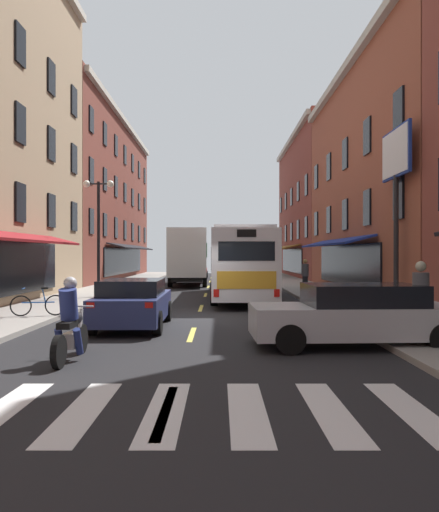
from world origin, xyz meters
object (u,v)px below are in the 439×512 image
Objects in this scene: transit_bus at (238,263)px; street_lamp_twin at (98,232)px; sedan_far at (196,271)px; bicycle_near at (38,304)px; box_truck at (188,257)px; pedestrian_far at (305,275)px; billboard_sign at (396,173)px; sedan_mid at (133,303)px; motorcycle_rider at (70,325)px; pedestrian_mid at (420,300)px; sedan_near at (356,315)px.

street_lamp_twin is at bearing -172.58° from transit_bus.
sedan_far is 2.51× the size of bicycle_near.
box_truck is 1.92× the size of sedan_far.
box_truck is 4.71× the size of pedestrian_far.
pedestrian_far is 10.58m from street_lamp_twin.
pedestrian_far is (3.51, 1.82, -0.67)m from transit_bus.
sedan_mid is (-8.80, -3.67, -4.32)m from billboard_sign.
motorcycle_rider is 6.82m from bicycle_near.
pedestrian_far is (6.40, -17.97, 0.33)m from sedan_far.
transit_bus reaches higher than motorcycle_rider.
box_truck is 11.37m from street_lamp_twin.
transit_bus is 1.48× the size of box_truck.
box_truck reaches higher than sedan_far.
pedestrian_far reaches higher than bicycle_near.
transit_bus is 10.47m from sedan_mid.
motorcycle_rider is (-0.46, -4.53, -0.00)m from sedan_mid.
street_lamp_twin is at bearing 109.18° from sedan_mid.
street_lamp_twin is (-3.62, -20.63, 2.43)m from sedan_far.
transit_bus is 5.79× the size of motorcycle_rider.
pedestrian_far is (-0.10, 14.80, -0.05)m from pedestrian_mid.
street_lamp_twin is (-3.50, -10.75, 1.17)m from box_truck.
motorcycle_rider is at bearing -104.97° from transit_bus.
motorcycle_rider is (-0.83, -24.29, -1.24)m from box_truck.
pedestrian_mid is at bearing 10.71° from motorcycle_rider.
sedan_near is at bearing -115.82° from billboard_sign.
billboard_sign is 8.87m from transit_bus.
sedan_mid is at bearing 152.08° from sedan_near.
street_lamp_twin reaches higher than motorcycle_rider.
pedestrian_mid reaches higher than sedan_mid.
billboard_sign reaches higher than sedan_near.
pedestrian_far reaches higher than sedan_near.
pedestrian_mid is 14.80m from pedestrian_far.
pedestrian_far reaches higher than sedan_far.
billboard_sign is 3.13× the size of motorcycle_rider.
bicycle_near is 0.31× the size of street_lamp_twin.
motorcycle_rider is 1.20× the size of pedestrian_far.
sedan_mid is at bearing 60.50° from pedestrian_mid.
bicycle_near is 14.30m from pedestrian_far.
billboard_sign is at bearing -62.35° from box_truck.
transit_bus is at bearing 50.78° from bicycle_near.
street_lamp_twin is (-3.13, 9.01, 2.41)m from sedan_mid.
sedan_near is at bearing -80.26° from transit_bus.
sedan_far is (0.49, 29.64, -0.02)m from sedan_mid.
pedestrian_mid is at bearing -50.16° from street_lamp_twin.
sedan_near is 6.25m from motorcycle_rider.
box_truck is 23.34m from sedan_near.
sedan_far is at bearing 98.89° from sedan_near.
billboard_sign is 13.07m from bicycle_near.
sedan_far is 2.04× the size of motorcycle_rider.
sedan_mid is at bearing -108.95° from transit_bus.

